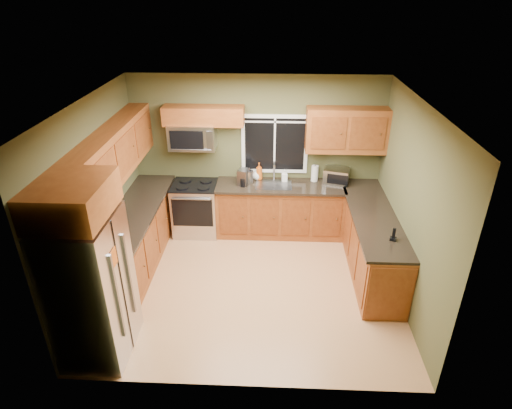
# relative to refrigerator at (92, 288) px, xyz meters

# --- Properties ---
(floor) EXTENTS (4.20, 4.20, 0.00)m
(floor) POSITION_rel_refrigerator_xyz_m (1.74, 1.30, -0.90)
(floor) COLOR tan
(floor) RESTS_ON ground
(ceiling) EXTENTS (4.20, 4.20, 0.00)m
(ceiling) POSITION_rel_refrigerator_xyz_m (1.74, 1.30, 1.80)
(ceiling) COLOR white
(ceiling) RESTS_ON back_wall
(back_wall) EXTENTS (4.20, 0.00, 4.20)m
(back_wall) POSITION_rel_refrigerator_xyz_m (1.74, 3.10, 0.45)
(back_wall) COLOR #4D4E2C
(back_wall) RESTS_ON ground
(front_wall) EXTENTS (4.20, 0.00, 4.20)m
(front_wall) POSITION_rel_refrigerator_xyz_m (1.74, -0.50, 0.45)
(front_wall) COLOR #4D4E2C
(front_wall) RESTS_ON ground
(left_wall) EXTENTS (0.00, 3.60, 3.60)m
(left_wall) POSITION_rel_refrigerator_xyz_m (-0.36, 1.30, 0.45)
(left_wall) COLOR #4D4E2C
(left_wall) RESTS_ON ground
(right_wall) EXTENTS (0.00, 3.60, 3.60)m
(right_wall) POSITION_rel_refrigerator_xyz_m (3.84, 1.30, 0.45)
(right_wall) COLOR #4D4E2C
(right_wall) RESTS_ON ground
(window) EXTENTS (1.12, 0.03, 1.02)m
(window) POSITION_rel_refrigerator_xyz_m (2.04, 3.08, 0.65)
(window) COLOR white
(window) RESTS_ON back_wall
(base_cabinets_left) EXTENTS (0.60, 2.65, 0.90)m
(base_cabinets_left) POSITION_rel_refrigerator_xyz_m (-0.06, 1.78, -0.45)
(base_cabinets_left) COLOR brown
(base_cabinets_left) RESTS_ON ground
(countertop_left) EXTENTS (0.65, 2.65, 0.04)m
(countertop_left) POSITION_rel_refrigerator_xyz_m (-0.04, 1.78, 0.02)
(countertop_left) COLOR black
(countertop_left) RESTS_ON base_cabinets_left
(base_cabinets_back) EXTENTS (2.17, 0.60, 0.90)m
(base_cabinets_back) POSITION_rel_refrigerator_xyz_m (2.15, 2.80, -0.45)
(base_cabinets_back) COLOR brown
(base_cabinets_back) RESTS_ON ground
(countertop_back) EXTENTS (2.17, 0.65, 0.04)m
(countertop_back) POSITION_rel_refrigerator_xyz_m (2.15, 2.78, 0.02)
(countertop_back) COLOR black
(countertop_back) RESTS_ON base_cabinets_back
(base_cabinets_peninsula) EXTENTS (0.60, 2.52, 0.90)m
(base_cabinets_peninsula) POSITION_rel_refrigerator_xyz_m (3.54, 1.84, -0.45)
(base_cabinets_peninsula) COLOR brown
(base_cabinets_peninsula) RESTS_ON ground
(countertop_peninsula) EXTENTS (0.65, 2.50, 0.04)m
(countertop_peninsula) POSITION_rel_refrigerator_xyz_m (3.51, 1.85, 0.02)
(countertop_peninsula) COLOR black
(countertop_peninsula) RESTS_ON base_cabinets_peninsula
(upper_cabinets_left) EXTENTS (0.33, 2.65, 0.72)m
(upper_cabinets_left) POSITION_rel_refrigerator_xyz_m (-0.20, 1.78, 0.96)
(upper_cabinets_left) COLOR brown
(upper_cabinets_left) RESTS_ON left_wall
(upper_cabinets_back_left) EXTENTS (1.30, 0.33, 0.30)m
(upper_cabinets_back_left) POSITION_rel_refrigerator_xyz_m (0.89, 2.94, 1.17)
(upper_cabinets_back_left) COLOR brown
(upper_cabinets_back_left) RESTS_ON back_wall
(upper_cabinets_back_right) EXTENTS (1.30, 0.33, 0.72)m
(upper_cabinets_back_right) POSITION_rel_refrigerator_xyz_m (3.19, 2.94, 0.96)
(upper_cabinets_back_right) COLOR brown
(upper_cabinets_back_right) RESTS_ON back_wall
(upper_cabinet_over_fridge) EXTENTS (0.72, 0.90, 0.38)m
(upper_cabinet_over_fridge) POSITION_rel_refrigerator_xyz_m (-0.00, 0.00, 1.13)
(upper_cabinet_over_fridge) COLOR brown
(upper_cabinet_over_fridge) RESTS_ON left_wall
(refrigerator) EXTENTS (0.74, 0.90, 1.80)m
(refrigerator) POSITION_rel_refrigerator_xyz_m (0.00, 0.00, 0.00)
(refrigerator) COLOR #B7B7BC
(refrigerator) RESTS_ON ground
(range) EXTENTS (0.76, 0.69, 0.94)m
(range) POSITION_rel_refrigerator_xyz_m (0.69, 2.77, -0.43)
(range) COLOR #B7B7BC
(range) RESTS_ON ground
(microwave) EXTENTS (0.76, 0.41, 0.42)m
(microwave) POSITION_rel_refrigerator_xyz_m (0.69, 2.91, 0.83)
(microwave) COLOR #B7B7BC
(microwave) RESTS_ON back_wall
(sink) EXTENTS (0.60, 0.42, 0.36)m
(sink) POSITION_rel_refrigerator_xyz_m (2.04, 2.79, 0.05)
(sink) COLOR slate
(sink) RESTS_ON countertop_back
(toaster_oven) EXTENTS (0.47, 0.41, 0.25)m
(toaster_oven) POSITION_rel_refrigerator_xyz_m (3.09, 2.92, 0.17)
(toaster_oven) COLOR #B7B7BC
(toaster_oven) RESTS_ON countertop_back
(coffee_maker) EXTENTS (0.21, 0.25, 0.27)m
(coffee_maker) POSITION_rel_refrigerator_xyz_m (1.53, 2.76, 0.17)
(coffee_maker) COLOR slate
(coffee_maker) RESTS_ON countertop_back
(kettle) EXTENTS (0.17, 0.17, 0.28)m
(kettle) POSITION_rel_refrigerator_xyz_m (1.61, 2.83, 0.17)
(kettle) COLOR #B7B7BC
(kettle) RESTS_ON countertop_back
(paper_towel_roll) EXTENTS (0.14, 0.14, 0.30)m
(paper_towel_roll) POSITION_rel_refrigerator_xyz_m (2.73, 2.98, 0.18)
(paper_towel_roll) COLOR white
(paper_towel_roll) RESTS_ON countertop_back
(soap_bottle_a) EXTENTS (0.12, 0.12, 0.30)m
(soap_bottle_a) POSITION_rel_refrigerator_xyz_m (1.78, 3.00, 0.19)
(soap_bottle_a) COLOR #CF5613
(soap_bottle_a) RESTS_ON countertop_back
(soap_bottle_b) EXTENTS (0.10, 0.10, 0.20)m
(soap_bottle_b) POSITION_rel_refrigerator_xyz_m (2.22, 2.95, 0.14)
(soap_bottle_b) COLOR white
(soap_bottle_b) RESTS_ON countertop_back
(soap_bottle_c) EXTENTS (0.18, 0.18, 0.19)m
(soap_bottle_c) POSITION_rel_refrigerator_xyz_m (1.74, 3.00, 0.13)
(soap_bottle_c) COLOR white
(soap_bottle_c) RESTS_ON countertop_back
(cordless_phone) EXTENTS (0.10, 0.10, 0.18)m
(cordless_phone) POSITION_rel_refrigerator_xyz_m (3.63, 1.12, 0.09)
(cordless_phone) COLOR black
(cordless_phone) RESTS_ON countertop_peninsula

